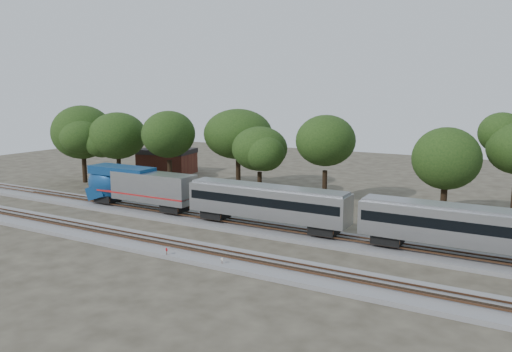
{
  "coord_description": "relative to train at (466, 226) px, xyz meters",
  "views": [
    {
      "loc": [
        29.75,
        -39.83,
        14.98
      ],
      "look_at": [
        4.37,
        5.0,
        6.16
      ],
      "focal_mm": 35.0,
      "sensor_mm": 36.0,
      "label": 1
    }
  ],
  "objects": [
    {
      "name": "switch_lever",
      "position": [
        -16.94,
        -11.42,
        -3.17
      ],
      "size": [
        0.52,
        0.34,
        0.3
      ],
      "primitive_type": "cube",
      "rotation": [
        0.0,
        0.0,
        -0.07
      ],
      "color": "#512D19",
      "rests_on": "ground"
    },
    {
      "name": "switch_stand_red",
      "position": [
        -23.39,
        -12.31,
        -2.66
      ],
      "size": [
        0.32,
        0.15,
        1.04
      ],
      "rotation": [
        0.0,
        0.0,
        -0.37
      ],
      "color": "#512D19",
      "rests_on": "ground"
    },
    {
      "name": "tree_4",
      "position": [
        -28.53,
        14.15,
        3.72
      ],
      "size": [
        7.19,
        7.19,
        10.13
      ],
      "color": "black",
      "rests_on": "ground"
    },
    {
      "name": "tree_0",
      "position": [
        -59.96,
        11.04,
        4.97
      ],
      "size": [
        8.45,
        8.45,
        11.91
      ],
      "color": "black",
      "rests_on": "ground"
    },
    {
      "name": "ground",
      "position": [
        -24.91,
        -6.0,
        -3.32
      ],
      "size": [
        160.0,
        160.0,
        0.0
      ],
      "primitive_type": "plane",
      "color": "#383328",
      "rests_on": "ground"
    },
    {
      "name": "track_far",
      "position": [
        -24.91,
        0.0,
        -3.12
      ],
      "size": [
        160.0,
        5.0,
        0.73
      ],
      "color": "slate",
      "rests_on": "ground"
    },
    {
      "name": "tree_6",
      "position": [
        -4.07,
        14.26,
        3.97
      ],
      "size": [
        7.44,
        7.44,
        10.49
      ],
      "color": "black",
      "rests_on": "ground"
    },
    {
      "name": "track_near",
      "position": [
        -24.91,
        -10.0,
        -3.12
      ],
      "size": [
        160.0,
        5.0,
        0.73
      ],
      "color": "slate",
      "rests_on": "ground"
    },
    {
      "name": "tree_2",
      "position": [
        -43.34,
        12.69,
        5.2
      ],
      "size": [
        8.68,
        8.68,
        12.24
      ],
      "color": "black",
      "rests_on": "ground"
    },
    {
      "name": "tree_1",
      "position": [
        -53.06,
        11.94,
        4.63
      ],
      "size": [
        8.1,
        8.1,
        11.42
      ],
      "color": "black",
      "rests_on": "ground"
    },
    {
      "name": "train",
      "position": [
        0.0,
        0.0,
        0.0
      ],
      "size": [
        94.53,
        3.26,
        4.81
      ],
      "color": "#ADAFB4",
      "rests_on": "ground"
    },
    {
      "name": "tree_5",
      "position": [
        -19.19,
        15.1,
        5.23
      ],
      "size": [
        8.71,
        8.71,
        12.28
      ],
      "color": "black",
      "rests_on": "ground"
    },
    {
      "name": "switch_stand_white",
      "position": [
        -17.77,
        -11.79,
        -2.73
      ],
      "size": [
        0.29,
        0.11,
        0.93
      ],
      "rotation": [
        0.0,
        0.0,
        -0.28
      ],
      "color": "#512D19",
      "rests_on": "ground"
    },
    {
      "name": "tree_3",
      "position": [
        -34.58,
        18.28,
        5.2
      ],
      "size": [
        8.68,
        8.68,
        12.23
      ],
      "color": "black",
      "rests_on": "ground"
    },
    {
      "name": "brick_building",
      "position": [
        -54.0,
        24.94,
        -1.04
      ],
      "size": [
        10.52,
        8.3,
        4.54
      ],
      "rotation": [
        0.0,
        0.0,
        0.18
      ],
      "color": "maroon",
      "rests_on": "ground"
    }
  ]
}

